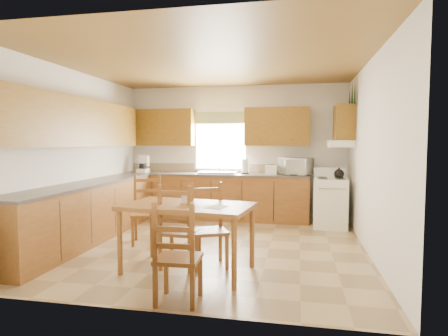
% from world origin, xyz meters
% --- Properties ---
extents(floor, '(4.50, 4.50, 0.00)m').
position_xyz_m(floor, '(0.00, 0.00, 0.00)').
color(floor, tan).
rests_on(floor, ground).
extents(ceiling, '(4.50, 4.50, 0.00)m').
position_xyz_m(ceiling, '(0.00, 0.00, 2.70)').
color(ceiling, olive).
rests_on(ceiling, floor).
extents(wall_left, '(4.50, 4.50, 0.00)m').
position_xyz_m(wall_left, '(-2.25, 0.00, 1.35)').
color(wall_left, white).
rests_on(wall_left, floor).
extents(wall_right, '(4.50, 4.50, 0.00)m').
position_xyz_m(wall_right, '(2.25, 0.00, 1.35)').
color(wall_right, white).
rests_on(wall_right, floor).
extents(wall_back, '(4.50, 4.50, 0.00)m').
position_xyz_m(wall_back, '(0.00, 2.25, 1.35)').
color(wall_back, white).
rests_on(wall_back, floor).
extents(wall_front, '(4.50, 4.50, 0.00)m').
position_xyz_m(wall_front, '(0.00, -2.25, 1.35)').
color(wall_front, white).
rests_on(wall_front, floor).
extents(lower_cab_back, '(3.75, 0.60, 0.88)m').
position_xyz_m(lower_cab_back, '(-0.38, 1.95, 0.44)').
color(lower_cab_back, brown).
rests_on(lower_cab_back, floor).
extents(lower_cab_left, '(0.60, 3.60, 0.88)m').
position_xyz_m(lower_cab_left, '(-1.95, -0.15, 0.44)').
color(lower_cab_left, brown).
rests_on(lower_cab_left, floor).
extents(counter_back, '(3.75, 0.63, 0.04)m').
position_xyz_m(counter_back, '(-0.38, 1.95, 0.90)').
color(counter_back, '#504641').
rests_on(counter_back, lower_cab_back).
extents(counter_left, '(0.63, 3.60, 0.04)m').
position_xyz_m(counter_left, '(-1.95, -0.15, 0.90)').
color(counter_left, '#504641').
rests_on(counter_left, lower_cab_left).
extents(backsplash, '(3.75, 0.01, 0.18)m').
position_xyz_m(backsplash, '(-0.38, 2.24, 1.01)').
color(backsplash, gray).
rests_on(backsplash, counter_back).
extents(upper_cab_back_left, '(1.41, 0.33, 0.75)m').
position_xyz_m(upper_cab_back_left, '(-1.55, 2.08, 1.85)').
color(upper_cab_back_left, brown).
rests_on(upper_cab_back_left, wall_back).
extents(upper_cab_back_right, '(1.25, 0.33, 0.75)m').
position_xyz_m(upper_cab_back_right, '(0.86, 2.08, 1.85)').
color(upper_cab_back_right, brown).
rests_on(upper_cab_back_right, wall_back).
extents(upper_cab_left, '(0.33, 3.60, 0.75)m').
position_xyz_m(upper_cab_left, '(-2.08, -0.15, 1.85)').
color(upper_cab_left, brown).
rests_on(upper_cab_left, wall_left).
extents(upper_cab_stove, '(0.33, 0.62, 0.62)m').
position_xyz_m(upper_cab_stove, '(2.08, 1.65, 1.90)').
color(upper_cab_stove, brown).
rests_on(upper_cab_stove, wall_right).
extents(range_hood, '(0.44, 0.62, 0.12)m').
position_xyz_m(range_hood, '(2.03, 1.65, 1.52)').
color(range_hood, white).
rests_on(range_hood, wall_right).
extents(window_frame, '(1.13, 0.02, 1.18)m').
position_xyz_m(window_frame, '(-0.30, 2.22, 1.55)').
color(window_frame, white).
rests_on(window_frame, wall_back).
extents(window_pane, '(1.05, 0.01, 1.10)m').
position_xyz_m(window_pane, '(-0.30, 2.21, 1.55)').
color(window_pane, white).
rests_on(window_pane, wall_back).
extents(window_valance, '(1.19, 0.01, 0.24)m').
position_xyz_m(window_valance, '(-0.30, 2.19, 2.05)').
color(window_valance, '#426430').
rests_on(window_valance, wall_back).
extents(sink_basin, '(0.75, 0.45, 0.04)m').
position_xyz_m(sink_basin, '(-0.30, 1.95, 0.94)').
color(sink_basin, silver).
rests_on(sink_basin, counter_back).
extents(pine_decal_a, '(0.22, 0.22, 0.36)m').
position_xyz_m(pine_decal_a, '(2.21, 1.33, 2.38)').
color(pine_decal_a, '#12331C').
rests_on(pine_decal_a, wall_right).
extents(pine_decal_b, '(0.22, 0.22, 0.36)m').
position_xyz_m(pine_decal_b, '(2.21, 1.65, 2.42)').
color(pine_decal_b, '#12331C').
rests_on(pine_decal_b, wall_right).
extents(pine_decal_c, '(0.22, 0.22, 0.36)m').
position_xyz_m(pine_decal_c, '(2.21, 1.97, 2.38)').
color(pine_decal_c, '#12331C').
rests_on(pine_decal_c, wall_right).
extents(stove, '(0.64, 0.65, 0.88)m').
position_xyz_m(stove, '(1.87, 1.59, 0.44)').
color(stove, white).
rests_on(stove, floor).
extents(coffeemaker, '(0.27, 0.30, 0.37)m').
position_xyz_m(coffeemaker, '(-1.89, 1.91, 1.10)').
color(coffeemaker, white).
rests_on(coffeemaker, counter_back).
extents(paper_towel, '(0.15, 0.15, 0.30)m').
position_xyz_m(paper_towel, '(0.24, 1.99, 1.07)').
color(paper_towel, white).
rests_on(paper_towel, counter_back).
extents(toaster, '(0.25, 0.18, 0.18)m').
position_xyz_m(toaster, '(0.78, 1.92, 1.01)').
color(toaster, white).
rests_on(toaster, counter_back).
extents(microwave, '(0.66, 0.58, 0.33)m').
position_xyz_m(microwave, '(1.24, 1.95, 1.08)').
color(microwave, white).
rests_on(microwave, counter_back).
extents(dining_table, '(1.62, 1.06, 0.81)m').
position_xyz_m(dining_table, '(-0.01, -1.14, 0.41)').
color(dining_table, brown).
rests_on(dining_table, floor).
extents(chair_near_left, '(0.46, 0.44, 1.04)m').
position_xyz_m(chair_near_left, '(-0.14, -1.03, 0.52)').
color(chair_near_left, brown).
rests_on(chair_near_left, floor).
extents(chair_near_right, '(0.43, 0.41, 0.99)m').
position_xyz_m(chair_near_right, '(0.15, -1.99, 0.50)').
color(chair_near_right, brown).
rests_on(chair_near_right, floor).
extents(chair_far_left, '(0.54, 0.52, 1.04)m').
position_xyz_m(chair_far_left, '(-0.99, -0.05, 0.52)').
color(chair_far_left, brown).
rests_on(chair_far_left, floor).
extents(chair_far_right, '(0.56, 0.55, 1.02)m').
position_xyz_m(chair_far_right, '(0.20, -0.92, 0.51)').
color(chair_far_right, brown).
rests_on(chair_far_right, floor).
extents(table_paper, '(0.25, 0.29, 0.00)m').
position_xyz_m(table_paper, '(0.37, -1.26, 0.81)').
color(table_paper, white).
rests_on(table_paper, dining_table).
extents(table_card, '(0.10, 0.04, 0.13)m').
position_xyz_m(table_card, '(-0.06, -1.06, 0.88)').
color(table_card, white).
rests_on(table_card, dining_table).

